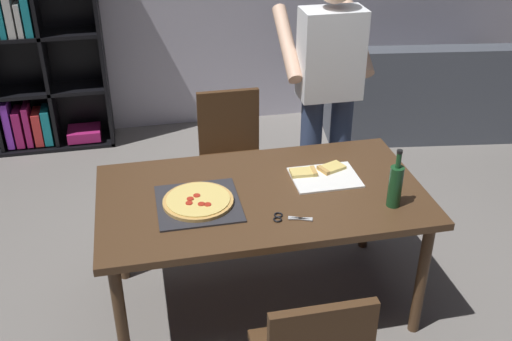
{
  "coord_description": "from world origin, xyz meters",
  "views": [
    {
      "loc": [
        -0.59,
        -2.64,
        2.43
      ],
      "look_at": [
        0.0,
        0.15,
        0.8
      ],
      "focal_mm": 42.45,
      "sensor_mm": 36.0,
      "label": 1
    }
  ],
  "objects_px": {
    "couch": "(420,98)",
    "wine_bottle": "(395,185)",
    "dining_table": "(262,204)",
    "kitchen_scissors": "(286,218)",
    "pepperoni_pizza_on_tray": "(198,202)",
    "bookshelf": "(5,31)",
    "chair_far_side": "(232,150)",
    "person_serving_pizza": "(328,88)"
  },
  "relations": [
    {
      "from": "couch",
      "to": "wine_bottle",
      "type": "xyz_separation_m",
      "value": [
        -1.27,
        -2.24,
        0.57
      ]
    },
    {
      "from": "dining_table",
      "to": "kitchen_scissors",
      "type": "bearing_deg",
      "value": -76.31
    },
    {
      "from": "pepperoni_pizza_on_tray",
      "to": "bookshelf",
      "type": "bearing_deg",
      "value": 116.74
    },
    {
      "from": "chair_far_side",
      "to": "wine_bottle",
      "type": "bearing_deg",
      "value": -62.73
    },
    {
      "from": "bookshelf",
      "to": "kitchen_scissors",
      "type": "relative_size",
      "value": 9.83
    },
    {
      "from": "chair_far_side",
      "to": "couch",
      "type": "relative_size",
      "value": 0.5
    },
    {
      "from": "dining_table",
      "to": "bookshelf",
      "type": "xyz_separation_m",
      "value": [
        -1.56,
        2.38,
        0.34
      ]
    },
    {
      "from": "bookshelf",
      "to": "wine_bottle",
      "type": "relative_size",
      "value": 6.17
    },
    {
      "from": "couch",
      "to": "person_serving_pizza",
      "type": "height_order",
      "value": "person_serving_pizza"
    },
    {
      "from": "dining_table",
      "to": "chair_far_side",
      "type": "height_order",
      "value": "chair_far_side"
    },
    {
      "from": "chair_far_side",
      "to": "couch",
      "type": "xyz_separation_m",
      "value": [
        1.89,
        1.03,
        -0.21
      ]
    },
    {
      "from": "bookshelf",
      "to": "person_serving_pizza",
      "type": "xyz_separation_m",
      "value": [
        2.15,
        -1.64,
        -0.02
      ]
    },
    {
      "from": "chair_far_side",
      "to": "person_serving_pizza",
      "type": "xyz_separation_m",
      "value": [
        0.59,
        -0.22,
        0.49
      ]
    },
    {
      "from": "pepperoni_pizza_on_tray",
      "to": "wine_bottle",
      "type": "relative_size",
      "value": 1.33
    },
    {
      "from": "kitchen_scissors",
      "to": "chair_far_side",
      "type": "bearing_deg",
      "value": 92.99
    },
    {
      "from": "chair_far_side",
      "to": "couch",
      "type": "height_order",
      "value": "chair_far_side"
    },
    {
      "from": "bookshelf",
      "to": "person_serving_pizza",
      "type": "distance_m",
      "value": 2.7
    },
    {
      "from": "wine_bottle",
      "to": "bookshelf",
      "type": "bearing_deg",
      "value": 129.73
    },
    {
      "from": "dining_table",
      "to": "chair_far_side",
      "type": "xyz_separation_m",
      "value": [
        0.0,
        0.96,
        -0.17
      ]
    },
    {
      "from": "couch",
      "to": "pepperoni_pizza_on_tray",
      "type": "height_order",
      "value": "couch"
    },
    {
      "from": "bookshelf",
      "to": "chair_far_side",
      "type": "bearing_deg",
      "value": -42.24
    },
    {
      "from": "bookshelf",
      "to": "pepperoni_pizza_on_tray",
      "type": "height_order",
      "value": "bookshelf"
    },
    {
      "from": "bookshelf",
      "to": "kitchen_scissors",
      "type": "height_order",
      "value": "bookshelf"
    },
    {
      "from": "chair_far_side",
      "to": "kitchen_scissors",
      "type": "distance_m",
      "value": 1.25
    },
    {
      "from": "bookshelf",
      "to": "person_serving_pizza",
      "type": "relative_size",
      "value": 1.11
    },
    {
      "from": "chair_far_side",
      "to": "wine_bottle",
      "type": "xyz_separation_m",
      "value": [
        0.63,
        -1.21,
        0.36
      ]
    },
    {
      "from": "person_serving_pizza",
      "to": "kitchen_scissors",
      "type": "distance_m",
      "value": 1.15
    },
    {
      "from": "dining_table",
      "to": "pepperoni_pizza_on_tray",
      "type": "height_order",
      "value": "pepperoni_pizza_on_tray"
    },
    {
      "from": "bookshelf",
      "to": "kitchen_scissors",
      "type": "bearing_deg",
      "value": -58.36
    },
    {
      "from": "pepperoni_pizza_on_tray",
      "to": "kitchen_scissors",
      "type": "xyz_separation_m",
      "value": [
        0.41,
        -0.22,
        -0.01
      ]
    },
    {
      "from": "couch",
      "to": "bookshelf",
      "type": "xyz_separation_m",
      "value": [
        -3.45,
        0.39,
        0.71
      ]
    },
    {
      "from": "chair_far_side",
      "to": "person_serving_pizza",
      "type": "relative_size",
      "value": 0.51
    },
    {
      "from": "pepperoni_pizza_on_tray",
      "to": "wine_bottle",
      "type": "distance_m",
      "value": 1.0
    },
    {
      "from": "pepperoni_pizza_on_tray",
      "to": "wine_bottle",
      "type": "bearing_deg",
      "value": -12.26
    },
    {
      "from": "chair_far_side",
      "to": "wine_bottle",
      "type": "relative_size",
      "value": 2.85
    },
    {
      "from": "couch",
      "to": "wine_bottle",
      "type": "height_order",
      "value": "wine_bottle"
    },
    {
      "from": "bookshelf",
      "to": "wine_bottle",
      "type": "distance_m",
      "value": 3.43
    },
    {
      "from": "couch",
      "to": "bookshelf",
      "type": "height_order",
      "value": "bookshelf"
    },
    {
      "from": "person_serving_pizza",
      "to": "wine_bottle",
      "type": "relative_size",
      "value": 5.54
    },
    {
      "from": "dining_table",
      "to": "couch",
      "type": "relative_size",
      "value": 0.95
    },
    {
      "from": "person_serving_pizza",
      "to": "pepperoni_pizza_on_tray",
      "type": "bearing_deg",
      "value": -139.78
    },
    {
      "from": "chair_far_side",
      "to": "couch",
      "type": "bearing_deg",
      "value": 28.54
    }
  ]
}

